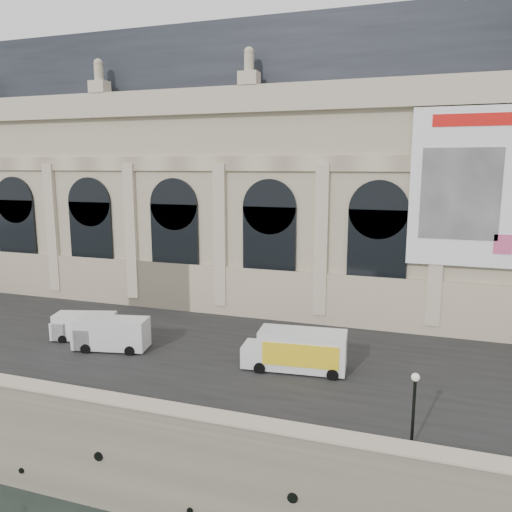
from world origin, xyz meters
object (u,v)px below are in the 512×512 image
(van_b, at_px, (108,334))
(van_c, at_px, (81,326))
(box_truck, at_px, (296,351))
(lamp_right, at_px, (413,412))

(van_b, bearing_deg, van_c, 160.39)
(van_c, distance_m, box_truck, 19.12)
(van_c, height_order, lamp_right, lamp_right)
(van_b, xyz_separation_m, box_truck, (15.53, 0.75, 0.18))
(van_c, height_order, box_truck, box_truck)
(box_truck, bearing_deg, van_b, -177.23)
(lamp_right, bearing_deg, van_c, 162.32)
(van_b, xyz_separation_m, lamp_right, (23.81, -7.45, 0.79))
(lamp_right, bearing_deg, van_b, 162.61)
(van_b, distance_m, van_c, 3.80)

